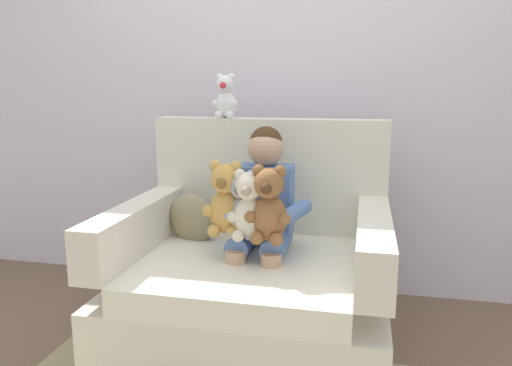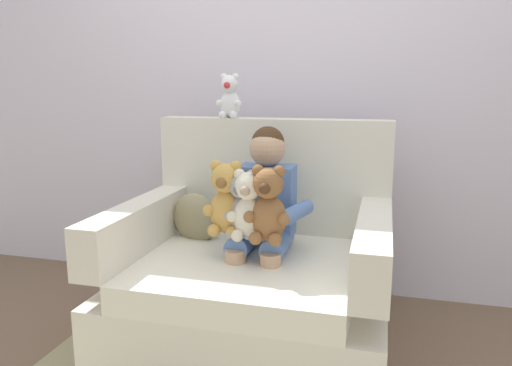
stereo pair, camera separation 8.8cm
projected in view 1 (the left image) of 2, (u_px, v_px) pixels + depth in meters
ground_plane at (252, 345)px, 2.34m from camera, size 8.00×8.00×0.00m
back_wall at (282, 72)px, 2.86m from camera, size 6.00×0.10×2.60m
armchair at (254, 278)px, 2.32m from camera, size 1.22×1.01×1.05m
seated_child at (262, 206)px, 2.29m from camera, size 0.45×0.39×0.82m
plush_honey at (226, 201)px, 2.17m from camera, size 0.20×0.16×0.34m
plush_brown at (269, 206)px, 2.07m from camera, size 0.20×0.16×0.34m
plush_grey at (242, 206)px, 2.15m from camera, size 0.18×0.15×0.30m
plush_cream at (249, 207)px, 2.10m from camera, size 0.18×0.15×0.31m
plush_white_on_backrest at (225, 97)px, 2.57m from camera, size 0.14×0.11×0.23m
throw_pillow at (192, 219)px, 2.49m from camera, size 0.28×0.17×0.26m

